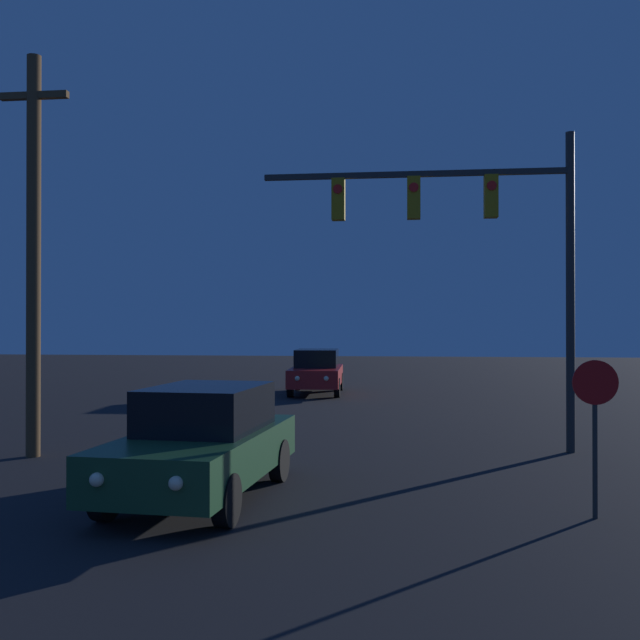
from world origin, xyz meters
name	(u,v)px	position (x,y,z in m)	size (l,w,h in m)	color
car_near	(203,441)	(-1.53, 10.41, 0.86)	(2.20, 4.72, 1.70)	#1E4728
car_far	(317,371)	(-1.82, 27.10, 0.86)	(2.09, 4.69, 1.70)	#B21E1E
traffic_signal_mast	(477,232)	(3.08, 15.08, 4.62)	(6.56, 0.30, 6.68)	#2D2D2D
stop_sign	(595,410)	(4.13, 9.89, 1.49)	(0.61, 0.07, 2.17)	#2D2D2D
utility_pole	(34,249)	(-5.89, 13.33, 4.18)	(1.44, 0.28, 8.09)	brown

